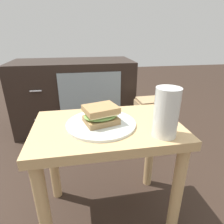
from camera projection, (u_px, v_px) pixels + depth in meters
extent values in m
plane|color=#2D2119|center=(108.00, 211.00, 0.90)|extent=(8.00, 8.00, 0.00)
cube|color=tan|center=(108.00, 128.00, 0.73)|extent=(0.56, 0.36, 0.04)
cylinder|color=tan|center=(44.00, 213.00, 0.65)|extent=(0.04, 0.04, 0.43)
cylinder|color=tan|center=(177.00, 193.00, 0.73)|extent=(0.04, 0.04, 0.43)
cylinder|color=tan|center=(53.00, 161.00, 0.91)|extent=(0.04, 0.04, 0.43)
cylinder|color=tan|center=(150.00, 151.00, 0.99)|extent=(0.04, 0.04, 0.43)
cube|color=black|center=(75.00, 95.00, 1.63)|extent=(0.96, 0.44, 0.58)
cube|color=#8C9EA8|center=(91.00, 102.00, 1.44)|extent=(0.46, 0.01, 0.44)
cylinder|color=silver|center=(36.00, 91.00, 1.34)|extent=(0.08, 0.01, 0.01)
cylinder|color=silver|center=(40.00, 119.00, 1.42)|extent=(0.08, 0.01, 0.01)
cylinder|color=silver|center=(101.00, 124.00, 0.72)|extent=(0.26, 0.26, 0.01)
cube|color=#9E7A4C|center=(101.00, 120.00, 0.71)|extent=(0.14, 0.12, 0.02)
ellipsoid|color=#729E4C|center=(101.00, 115.00, 0.71)|extent=(0.15, 0.13, 0.02)
cube|color=beige|center=(101.00, 113.00, 0.70)|extent=(0.13, 0.11, 0.01)
cube|color=#9E7A4C|center=(101.00, 109.00, 0.70)|extent=(0.14, 0.13, 0.02)
cylinder|color=silver|center=(166.00, 113.00, 0.62)|extent=(0.08, 0.08, 0.17)
cylinder|color=#C67219|center=(166.00, 117.00, 0.62)|extent=(0.07, 0.07, 0.13)
cylinder|color=white|center=(168.00, 97.00, 0.60)|extent=(0.07, 0.07, 0.01)
cube|color=tan|center=(150.00, 124.00, 1.39)|extent=(0.21, 0.18, 0.34)
cube|color=tan|center=(152.00, 100.00, 1.32)|extent=(0.20, 0.15, 0.02)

